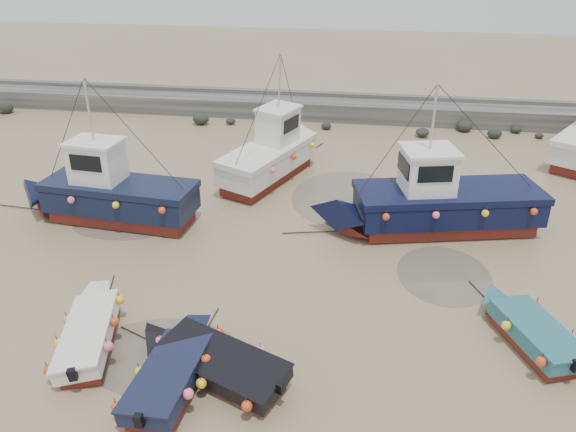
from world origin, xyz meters
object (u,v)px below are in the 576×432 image
(cabin_boat_0, at_px, (107,192))
(cabin_boat_1, at_px, (273,151))
(dinghy_1, at_px, (176,368))
(dinghy_4, at_px, (213,358))
(dinghy_0, at_px, (93,327))
(cabin_boat_2, at_px, (433,201))
(dinghy_2, at_px, (529,326))
(person, at_px, (156,222))

(cabin_boat_0, bearing_deg, cabin_boat_1, -41.84)
(dinghy_1, height_order, dinghy_4, same)
(dinghy_1, relative_size, cabin_boat_1, 0.62)
(dinghy_0, height_order, dinghy_4, same)
(dinghy_4, bearing_deg, cabin_boat_2, -11.16)
(dinghy_2, xyz_separation_m, cabin_boat_2, (-2.43, 7.07, 0.76))
(dinghy_1, relative_size, dinghy_4, 0.96)
(dinghy_4, xyz_separation_m, cabin_boat_0, (-7.09, 8.69, 0.81))
(dinghy_1, bearing_deg, dinghy_2, 22.47)
(dinghy_0, height_order, cabin_boat_0, cabin_boat_0)
(dinghy_4, bearing_deg, dinghy_2, -49.49)
(dinghy_1, relative_size, dinghy_2, 1.10)
(dinghy_2, height_order, person, dinghy_2)
(cabin_boat_1, bearing_deg, dinghy_0, -81.85)
(dinghy_1, xyz_separation_m, dinghy_4, (0.91, 0.56, -0.01))
(dinghy_0, bearing_deg, dinghy_2, -6.50)
(dinghy_4, bearing_deg, cabin_boat_1, 26.61)
(dinghy_0, relative_size, dinghy_2, 1.13)
(cabin_boat_0, xyz_separation_m, cabin_boat_2, (13.95, 1.21, -0.04))
(cabin_boat_1, bearing_deg, dinghy_2, -28.04)
(dinghy_2, bearing_deg, cabin_boat_2, 85.95)
(dinghy_1, bearing_deg, cabin_boat_0, 127.81)
(dinghy_0, bearing_deg, cabin_boat_0, 95.91)
(cabin_boat_0, relative_size, person, 6.11)
(dinghy_1, xyz_separation_m, cabin_boat_2, (7.77, 10.47, 0.76))
(dinghy_1, xyz_separation_m, dinghy_2, (10.20, 3.39, 0.01))
(dinghy_0, xyz_separation_m, cabin_boat_2, (10.90, 9.11, 0.77))
(dinghy_0, height_order, dinghy_2, same)
(dinghy_2, relative_size, dinghy_4, 0.88)
(dinghy_0, bearing_deg, dinghy_1, -38.57)
(person, bearing_deg, dinghy_1, 98.98)
(cabin_boat_2, bearing_deg, dinghy_1, 130.36)
(dinghy_0, distance_m, person, 8.00)
(dinghy_1, bearing_deg, cabin_boat_1, 93.60)
(cabin_boat_0, height_order, cabin_boat_2, same)
(dinghy_4, xyz_separation_m, person, (-5.02, 8.71, -0.54))
(dinghy_1, height_order, cabin_boat_1, cabin_boat_1)
(dinghy_0, height_order, cabin_boat_2, cabin_boat_2)
(dinghy_0, bearing_deg, dinghy_4, -26.32)
(dinghy_1, distance_m, cabin_boat_2, 13.06)
(cabin_boat_0, relative_size, cabin_boat_2, 0.89)
(dinghy_2, height_order, cabin_boat_1, cabin_boat_1)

